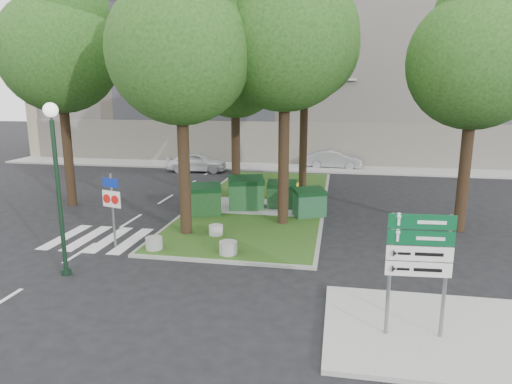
% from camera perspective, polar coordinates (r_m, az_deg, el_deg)
% --- Properties ---
extents(ground, '(120.00, 120.00, 0.00)m').
position_cam_1_polar(ground, '(15.23, -6.35, -8.60)').
color(ground, black).
rests_on(ground, ground).
extents(median_island, '(6.00, 16.00, 0.12)m').
position_cam_1_polar(median_island, '(22.55, 0.67, -1.30)').
color(median_island, '#254313').
rests_on(median_island, ground).
extents(median_kerb, '(6.30, 16.30, 0.10)m').
position_cam_1_polar(median_kerb, '(22.56, 0.67, -1.33)').
color(median_kerb, gray).
rests_on(median_kerb, ground).
extents(sidewalk_corner, '(5.00, 4.00, 0.12)m').
position_cam_1_polar(sidewalk_corner, '(11.69, 21.41, -16.04)').
color(sidewalk_corner, '#999993').
rests_on(sidewalk_corner, ground).
extents(building_sidewalk, '(42.00, 3.00, 0.12)m').
position_cam_1_polar(building_sidewalk, '(32.80, 2.90, 3.10)').
color(building_sidewalk, '#999993').
rests_on(building_sidewalk, ground).
extents(zebra_crossing, '(5.00, 3.00, 0.01)m').
position_cam_1_polar(zebra_crossing, '(17.90, -16.59, -5.77)').
color(zebra_crossing, silver).
rests_on(zebra_crossing, ground).
extents(apartment_building, '(41.00, 12.00, 16.00)m').
position_cam_1_polar(apartment_building, '(39.87, 4.50, 16.22)').
color(apartment_building, tan).
rests_on(apartment_building, ground).
extents(tree_median_near_left, '(5.20, 5.20, 10.53)m').
position_cam_1_polar(tree_median_near_left, '(17.17, -9.17, 18.57)').
color(tree_median_near_left, black).
rests_on(tree_median_near_left, ground).
extents(tree_median_near_right, '(5.60, 5.60, 11.46)m').
position_cam_1_polar(tree_median_near_right, '(18.42, 4.01, 20.38)').
color(tree_median_near_right, black).
rests_on(tree_median_near_right, ground).
extents(tree_median_mid, '(4.80, 4.80, 9.99)m').
position_cam_1_polar(tree_median_mid, '(23.25, -2.40, 16.29)').
color(tree_median_mid, black).
rests_on(tree_median_mid, ground).
extents(tree_median_far, '(5.80, 5.80, 11.93)m').
position_cam_1_polar(tree_median_far, '(25.86, 6.46, 18.84)').
color(tree_median_far, black).
rests_on(tree_median_far, ground).
extents(tree_street_left, '(5.40, 5.40, 11.00)m').
position_cam_1_polar(tree_street_left, '(23.42, -23.27, 16.95)').
color(tree_street_left, black).
rests_on(tree_street_left, ground).
extents(tree_street_right, '(5.00, 5.00, 10.06)m').
position_cam_1_polar(tree_street_right, '(19.33, 26.11, 15.82)').
color(tree_street_right, black).
rests_on(tree_street_right, ground).
extents(dumpster_a, '(1.71, 1.42, 1.37)m').
position_cam_1_polar(dumpster_a, '(20.19, -6.46, -0.96)').
color(dumpster_a, '#0E3310').
rests_on(dumpster_a, median_island).
extents(dumpster_b, '(1.86, 1.52, 1.51)m').
position_cam_1_polar(dumpster_b, '(21.02, -1.25, -0.14)').
color(dumpster_b, '#13441B').
rests_on(dumpster_b, median_island).
extents(dumpster_c, '(1.41, 1.04, 1.26)m').
position_cam_1_polar(dumpster_c, '(21.29, 3.25, -0.33)').
color(dumpster_c, '#0F3414').
rests_on(dumpster_c, median_island).
extents(dumpster_d, '(1.60, 1.40, 1.24)m').
position_cam_1_polar(dumpster_d, '(19.96, 6.68, -1.31)').
color(dumpster_d, '#133F22').
rests_on(dumpster_d, median_island).
extents(bollard_left, '(0.58, 0.58, 0.42)m').
position_cam_1_polar(bollard_left, '(16.24, -12.63, -6.24)').
color(bollard_left, gray).
rests_on(bollard_left, median_island).
extents(bollard_right, '(0.60, 0.60, 0.43)m').
position_cam_1_polar(bollard_right, '(15.40, -3.50, -6.96)').
color(bollard_right, gray).
rests_on(bollard_right, median_island).
extents(bollard_mid, '(0.53, 0.53, 0.38)m').
position_cam_1_polar(bollard_mid, '(17.41, -5.04, -4.74)').
color(bollard_mid, '#A7A5A1').
rests_on(bollard_mid, median_island).
extents(litter_bin, '(0.40, 0.40, 0.71)m').
position_cam_1_polar(litter_bin, '(23.59, 4.88, 0.30)').
color(litter_bin, gold).
rests_on(litter_bin, median_island).
extents(street_lamp, '(0.41, 0.41, 5.16)m').
position_cam_1_polar(street_lamp, '(14.41, -23.68, 2.56)').
color(street_lamp, black).
rests_on(street_lamp, ground).
extents(traffic_sign_pole, '(0.77, 0.27, 2.66)m').
position_cam_1_polar(traffic_sign_pole, '(16.83, -17.53, -0.98)').
color(traffic_sign_pole, slate).
rests_on(traffic_sign_pole, ground).
extents(directional_sign, '(1.41, 0.17, 2.81)m').
position_cam_1_polar(directional_sign, '(10.56, 19.70, -7.56)').
color(directional_sign, slate).
rests_on(directional_sign, sidewalk_corner).
extents(car_white, '(4.17, 1.97, 1.38)m').
position_cam_1_polar(car_white, '(31.56, -7.42, 3.78)').
color(car_white, silver).
rests_on(car_white, ground).
extents(car_silver, '(4.02, 1.65, 1.30)m').
position_cam_1_polar(car_silver, '(33.08, 9.76, 4.04)').
color(car_silver, '#94969B').
rests_on(car_silver, ground).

